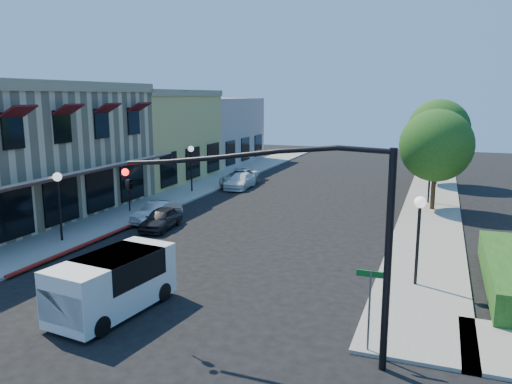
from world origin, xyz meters
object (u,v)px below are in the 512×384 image
(street_tree_a, at_px, (436,146))
(parked_car_a, at_px, (161,219))
(lamppost_right_near, at_px, (419,218))
(white_van, at_px, (112,281))
(lamppost_left_far, at_px, (191,157))
(parked_car_d, at_px, (240,178))
(signal_mast_arm, at_px, (308,216))
(parked_car_b, at_px, (157,212))
(street_name_sign, at_px, (370,298))
(street_tree_b, at_px, (438,130))
(lamppost_right_far, at_px, (430,164))
(parked_car_c, at_px, (240,181))
(lamppost_left_near, at_px, (58,189))

(street_tree_a, height_order, parked_car_a, street_tree_a)
(lamppost_right_near, distance_m, white_van, 11.38)
(lamppost_left_far, height_order, parked_car_d, lamppost_left_far)
(signal_mast_arm, xyz_separation_m, parked_car_a, (-11.02, 10.50, -3.50))
(lamppost_left_far, distance_m, parked_car_b, 9.29)
(lamppost_left_far, xyz_separation_m, parked_car_b, (2.30, -8.74, -2.15))
(street_name_sign, distance_m, white_van, 8.53)
(street_tree_b, bearing_deg, white_van, -108.07)
(signal_mast_arm, xyz_separation_m, lamppost_right_far, (2.64, 22.50, -1.35))
(white_van, xyz_separation_m, parked_car_a, (-4.16, 10.05, -0.56))
(lamppost_right_near, relative_size, parked_car_d, 0.73)
(street_tree_b, xyz_separation_m, parked_car_a, (-13.97, -20.00, -3.96))
(lamppost_right_far, distance_m, parked_car_d, 14.98)
(street_tree_b, bearing_deg, lamppost_left_far, -149.97)
(parked_car_a, distance_m, parked_car_c, 13.01)
(parked_car_c, relative_size, parked_car_d, 0.84)
(street_name_sign, distance_m, lamppost_right_near, 5.98)
(lamppost_left_near, relative_size, parked_car_b, 1.00)
(lamppost_left_far, relative_size, parked_car_d, 0.73)
(street_tree_a, height_order, lamppost_left_far, street_tree_a)
(parked_car_b, relative_size, parked_car_c, 0.87)
(parked_car_c, bearing_deg, street_tree_a, -13.85)
(white_van, relative_size, parked_car_d, 0.96)
(parked_car_b, bearing_deg, street_tree_b, 55.94)
(street_name_sign, bearing_deg, street_tree_b, 87.50)
(parked_car_b, bearing_deg, parked_car_c, 92.33)
(lamppost_right_far, xyz_separation_m, parked_car_d, (-14.70, 2.00, -2.05))
(parked_car_b, bearing_deg, lamppost_right_far, 40.77)
(parked_car_c, bearing_deg, lamppost_left_far, -134.88)
(lamppost_right_far, bearing_deg, parked_car_d, 172.25)
(white_van, bearing_deg, parked_car_c, 101.59)
(street_tree_b, distance_m, white_van, 31.79)
(street_tree_b, distance_m, lamppost_right_near, 24.07)
(parked_car_d, bearing_deg, white_van, -81.76)
(street_tree_a, height_order, white_van, street_tree_a)
(white_van, xyz_separation_m, parked_car_c, (-4.73, 23.05, -0.56))
(white_van, bearing_deg, lamppost_left_near, 141.10)
(lamppost_right_near, distance_m, parked_car_b, 15.76)
(street_tree_b, bearing_deg, parked_car_a, -124.93)
(lamppost_right_far, bearing_deg, signal_mast_arm, -96.70)
(street_tree_a, height_order, lamppost_right_near, street_tree_a)
(street_tree_a, distance_m, lamppost_left_near, 22.30)
(white_van, bearing_deg, lamppost_left_far, 110.50)
(parked_car_a, xyz_separation_m, parked_car_d, (-1.03, 14.00, 0.09))
(lamppost_right_near, height_order, parked_car_b, lamppost_right_near)
(street_name_sign, bearing_deg, white_van, -178.33)
(street_tree_a, xyz_separation_m, lamppost_right_far, (-0.30, 2.00, -1.46))
(parked_car_a, bearing_deg, street_tree_b, 48.74)
(signal_mast_arm, relative_size, parked_car_d, 1.63)
(signal_mast_arm, relative_size, lamppost_left_far, 2.24)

